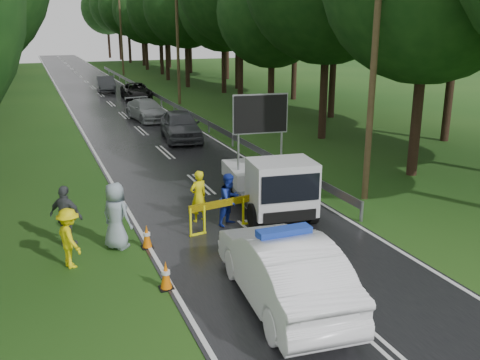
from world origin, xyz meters
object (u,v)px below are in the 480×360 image
queue_car_first (181,125)px  queue_car_fourth (106,84)px  barrier (224,207)px  civilian (230,199)px  police_sedan (283,269)px  work_truck (270,183)px  queue_car_third (136,91)px  officer (198,196)px  queue_car_second (147,110)px

queue_car_first → queue_car_fourth: (-0.79, 23.49, -0.11)m
barrier → civilian: (0.32, 0.36, 0.10)m
police_sedan → work_truck: work_truck is taller
civilian → police_sedan: bearing=-127.8°
barrier → queue_car_third: queue_car_third is taller
officer → queue_car_third: 30.43m
queue_car_second → queue_car_third: (1.35, 10.57, -0.01)m
barrier → queue_car_second: size_ratio=0.52×
officer → civilian: (0.85, -0.64, -0.01)m
civilian → queue_car_first: 13.51m
civilian → queue_car_third: size_ratio=0.36×
work_truck → queue_car_second: work_truck is taller
police_sedan → officer: police_sedan is taller
officer → queue_car_third: bearing=-115.4°
police_sedan → civilian: police_sedan is taller
queue_car_fourth → officer: bearing=-89.3°
work_truck → barrier: bearing=-148.1°
work_truck → officer: 2.59m
work_truck → queue_car_fourth: bearing=97.6°
police_sedan → officer: bearing=-82.9°
civilian → queue_car_second: civilian is taller
civilian → queue_car_fourth: 36.86m
queue_car_fourth → queue_car_third: bearing=-69.9°
work_truck → barrier: 2.29m
barrier → officer: (-0.53, 1.00, 0.11)m
work_truck → barrier: size_ratio=2.10×
officer → civilian: size_ratio=1.01×
barrier → queue_car_fourth: 37.22m
police_sedan → queue_car_first: size_ratio=1.11×
police_sedan → queue_car_fourth: (1.91, 42.05, -0.15)m
officer → queue_car_third: (3.86, 30.19, -0.20)m
police_sedan → queue_car_third: 36.24m
police_sedan → civilian: 5.26m
police_sedan → barrier: bearing=-88.7°
barrier → queue_car_third: (3.33, 31.19, -0.09)m
barrier → officer: bearing=108.5°
police_sedan → officer: (-0.22, 5.87, 0.01)m
barrier → queue_car_fourth: queue_car_fourth is taller
police_sedan → queue_car_fourth: bearing=-87.7°
work_truck → queue_car_fourth: (-0.45, 36.23, -0.34)m
officer → queue_car_second: bearing=-115.4°
police_sedan → barrier: size_ratio=2.20×
queue_car_fourth → work_truck: bearing=-85.2°
work_truck → queue_car_third: work_truck is taller
work_truck → queue_car_fourth: size_ratio=1.17×
officer → queue_car_second: (2.51, 19.62, -0.19)m
work_truck → barrier: work_truck is taller
civilian → queue_car_fourth: civilian is taller
queue_car_third → queue_car_fourth: bearing=109.0°
civilian → queue_car_second: (1.66, 20.27, -0.18)m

